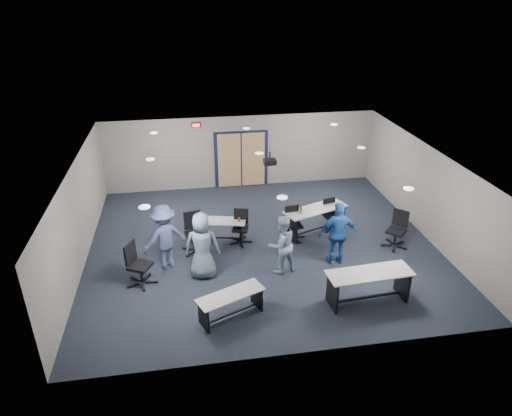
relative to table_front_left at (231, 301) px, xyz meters
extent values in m
plane|color=black|center=(1.27, 3.11, -0.44)|extent=(10.00, 10.00, 0.00)
cube|color=gray|center=(1.27, 7.61, 0.91)|extent=(10.00, 0.04, 2.70)
cube|color=gray|center=(1.27, -1.39, 0.91)|extent=(10.00, 0.04, 2.70)
cube|color=gray|center=(-3.73, 3.11, 0.91)|extent=(0.04, 9.00, 2.70)
cube|color=gray|center=(6.27, 3.11, 0.91)|extent=(0.04, 9.00, 2.70)
cube|color=white|center=(1.27, 3.11, 2.26)|extent=(10.00, 9.00, 0.04)
cube|color=black|center=(1.27, 7.58, 0.61)|extent=(2.00, 0.06, 2.20)
cube|color=#AF7B50|center=(0.82, 7.56, 0.61)|extent=(0.85, 0.04, 2.05)
cube|color=#AF7B50|center=(1.72, 7.56, 0.61)|extent=(0.85, 0.04, 2.05)
cube|color=black|center=(-0.33, 7.56, 2.01)|extent=(0.32, 0.05, 0.18)
cube|color=#FF0C0C|center=(-0.33, 7.53, 2.01)|extent=(0.26, 0.02, 0.12)
cylinder|color=black|center=(1.57, 3.61, 2.14)|extent=(0.04, 0.04, 0.24)
cube|color=black|center=(1.57, 3.61, 1.96)|extent=(0.35, 0.30, 0.14)
cylinder|color=black|center=(1.57, 3.46, 1.96)|extent=(0.08, 0.03, 0.08)
cube|color=#A3A19A|center=(0.00, 0.00, 0.19)|extent=(1.65, 1.11, 0.03)
cube|color=black|center=(-0.64, -0.28, -0.13)|extent=(0.23, 0.46, 0.61)
cube|color=black|center=(0.64, 0.28, -0.13)|extent=(0.23, 0.46, 0.61)
cube|color=black|center=(0.00, 0.00, -0.35)|extent=(1.30, 0.59, 0.04)
cube|color=#A3A19A|center=(3.31, 0.05, 0.38)|extent=(2.08, 0.82, 0.03)
cube|color=black|center=(2.40, -0.01, -0.04)|extent=(0.10, 0.63, 0.79)
cube|color=black|center=(4.21, 0.11, -0.04)|extent=(0.10, 0.63, 0.79)
cube|color=black|center=(3.31, 0.05, -0.32)|extent=(1.82, 0.18, 0.05)
cube|color=#A3A19A|center=(0.01, 3.57, 0.22)|extent=(1.74, 0.92, 0.03)
cube|color=black|center=(-0.71, 3.74, -0.11)|extent=(0.16, 0.50, 0.65)
cube|color=black|center=(0.73, 3.40, -0.11)|extent=(0.16, 0.50, 0.65)
cube|color=black|center=(0.01, 3.57, -0.34)|extent=(1.45, 0.38, 0.04)
cylinder|color=red|center=(0.64, 3.42, 0.29)|extent=(0.07, 0.07, 0.11)
cube|color=#A3A19A|center=(3.01, 3.58, 0.36)|extent=(2.12, 1.35, 0.03)
cube|color=black|center=(2.17, 3.26, -0.05)|extent=(0.27, 0.59, 0.78)
cube|color=black|center=(3.84, 3.91, -0.05)|extent=(0.27, 0.59, 0.78)
cube|color=black|center=(3.01, 3.58, -0.32)|extent=(1.69, 0.70, 0.04)
imported|color=slate|center=(-0.53, 1.78, 0.48)|extent=(0.96, 0.69, 1.83)
imported|color=#98B3CA|center=(1.53, 1.67, 0.38)|extent=(0.95, 0.85, 1.63)
imported|color=#1D519F|center=(3.12, 1.84, 0.47)|extent=(1.08, 0.48, 1.81)
imported|color=#424A77|center=(-1.49, 2.39, 0.48)|extent=(1.35, 1.09, 1.83)
camera|label=1|loc=(-0.80, -8.36, 6.47)|focal=32.00mm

